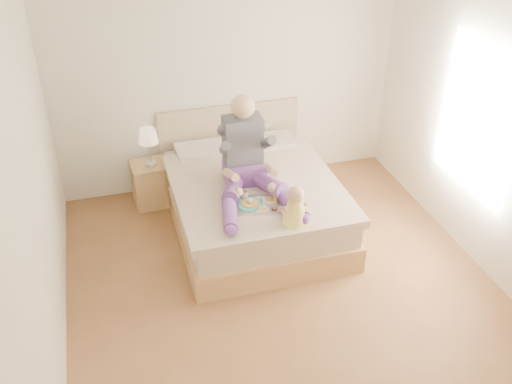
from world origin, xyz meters
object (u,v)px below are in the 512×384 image
object	(u,v)px
bed	(252,198)
baby	(295,208)
nightstand	(152,184)
adult	(248,163)
tray	(259,203)

from	to	relation	value
bed	baby	world-z (taller)	same
nightstand	adult	size ratio (longest dim) A/B	0.45
adult	baby	xyz separation A→B (m)	(0.25, -0.72, -0.12)
adult	baby	size ratio (longest dim) A/B	2.98
nightstand	adult	world-z (taller)	adult
nightstand	baby	distance (m)	2.07
adult	tray	distance (m)	0.44
tray	baby	size ratio (longest dim) A/B	1.23
adult	baby	world-z (taller)	adult
adult	nightstand	bearing A→B (deg)	135.55
bed	nightstand	world-z (taller)	bed
nightstand	tray	xyz separation A→B (m)	(0.91, -1.29, 0.38)
adult	baby	bearing A→B (deg)	-69.21
adult	baby	distance (m)	0.77
bed	adult	distance (m)	0.62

